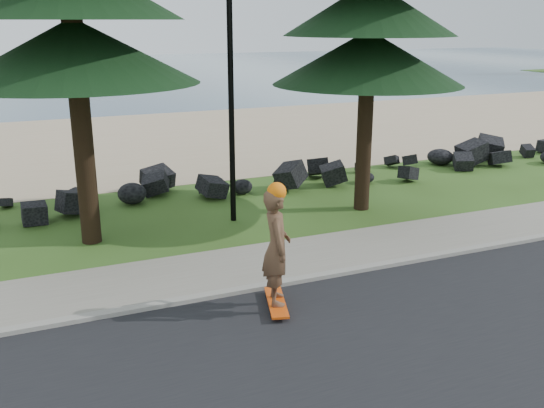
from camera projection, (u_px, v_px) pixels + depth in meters
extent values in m
plane|color=#2F4917|center=(285.00, 265.00, 12.53)|extent=(160.00, 160.00, 0.00)
cube|color=black|center=(414.00, 378.00, 8.56)|extent=(160.00, 7.00, 0.02)
cube|color=gray|center=(304.00, 279.00, 11.72)|extent=(160.00, 0.20, 0.10)
cube|color=slate|center=(281.00, 260.00, 12.70)|extent=(160.00, 2.00, 0.08)
cube|color=tan|center=(144.00, 141.00, 25.31)|extent=(160.00, 15.00, 0.01)
cube|color=#334E63|center=(66.00, 73.00, 57.49)|extent=(160.00, 58.00, 0.01)
cylinder|color=black|center=(230.00, 58.00, 14.19)|extent=(0.14, 0.14, 8.00)
cube|color=#E04A0D|center=(276.00, 302.00, 10.63)|extent=(0.63, 1.26, 0.04)
imported|color=brown|center=(277.00, 247.00, 10.33)|extent=(0.68, 0.85, 2.04)
sphere|color=orange|center=(277.00, 192.00, 10.05)|extent=(0.33, 0.33, 0.33)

